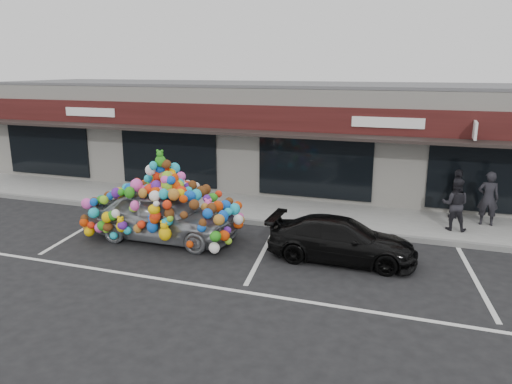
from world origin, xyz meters
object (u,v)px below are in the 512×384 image
(pedestrian_b, at_px, (455,204))
(toy_car, at_px, (163,209))
(pedestrian_c, at_px, (457,193))
(black_sedan, at_px, (342,240))
(pedestrian_a, at_px, (488,198))

(pedestrian_b, bearing_deg, toy_car, 27.19)
(toy_car, xyz_separation_m, pedestrian_b, (8.08, 3.32, 0.02))
(toy_car, height_order, pedestrian_c, toy_car)
(toy_car, distance_m, black_sedan, 5.25)
(pedestrian_b, bearing_deg, pedestrian_a, -133.63)
(pedestrian_c, bearing_deg, black_sedan, -15.41)
(toy_car, xyz_separation_m, pedestrian_a, (9.06, 4.19, 0.08))
(toy_car, bearing_deg, black_sedan, -88.52)
(toy_car, height_order, black_sedan, toy_car)
(pedestrian_a, bearing_deg, pedestrian_b, 41.57)
(pedestrian_a, height_order, pedestrian_b, pedestrian_a)
(pedestrian_a, bearing_deg, pedestrian_c, -31.65)
(toy_car, bearing_deg, pedestrian_b, -67.31)
(black_sedan, distance_m, pedestrian_c, 5.50)
(pedestrian_b, bearing_deg, black_sedan, 53.38)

